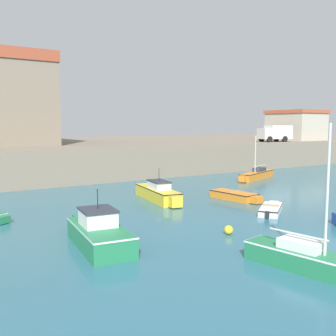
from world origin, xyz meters
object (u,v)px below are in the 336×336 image
at_px(motorboat_yellow_6, 158,193).
at_px(truck_on_quay, 275,133).
at_px(motorboat_green_8, 98,232).
at_px(sailboat_orange_0, 256,175).
at_px(dinghy_white_2, 271,209).
at_px(harbor_shed_mid_row, 296,125).
at_px(sailboat_green_5, 316,261).
at_px(mooring_buoy, 229,230).
at_px(dinghy_orange_3, 235,195).

height_order(motorboat_yellow_6, truck_on_quay, truck_on_quay).
xyz_separation_m(motorboat_green_8, truck_on_quay, (34.17, 20.71, 3.77)).
distance_m(sailboat_orange_0, dinghy_white_2, 15.50).
distance_m(dinghy_white_2, harbor_shed_mid_row, 38.09).
xyz_separation_m(sailboat_green_5, harbor_shed_mid_row, (36.33, 30.86, 4.96)).
relative_size(sailboat_orange_0, harbor_shed_mid_row, 0.88).
xyz_separation_m(mooring_buoy, truck_on_quay, (27.97, 22.46, 4.17)).
xyz_separation_m(motorboat_yellow_6, motorboat_green_8, (-7.93, -7.82, 0.08)).
distance_m(dinghy_white_2, motorboat_yellow_6, 8.19).
distance_m(motorboat_yellow_6, truck_on_quay, 29.49).
relative_size(sailboat_orange_0, mooring_buoy, 13.95).
bearing_deg(motorboat_yellow_6, dinghy_orange_3, -29.95).
bearing_deg(motorboat_green_8, dinghy_white_2, 2.98).
xyz_separation_m(sailboat_green_5, mooring_buoy, (0.75, 5.62, -0.24)).
bearing_deg(sailboat_green_5, dinghy_white_2, 51.59).
height_order(motorboat_green_8, truck_on_quay, truck_on_quay).
bearing_deg(motorboat_yellow_6, mooring_buoy, -100.21).
xyz_separation_m(sailboat_green_5, motorboat_green_8, (-5.45, 7.37, 0.16)).
xyz_separation_m(sailboat_orange_0, truck_on_quay, (12.00, 8.59, 3.95)).
relative_size(mooring_buoy, harbor_shed_mid_row, 0.06).
height_order(motorboat_yellow_6, motorboat_green_8, motorboat_green_8).
height_order(mooring_buoy, harbor_shed_mid_row, harbor_shed_mid_row).
height_order(motorboat_green_8, harbor_shed_mid_row, harbor_shed_mid_row).
bearing_deg(dinghy_orange_3, dinghy_white_2, -103.01).
bearing_deg(dinghy_orange_3, mooring_buoy, -134.31).
xyz_separation_m(dinghy_white_2, motorboat_green_8, (-11.78, -0.61, 0.40)).
bearing_deg(mooring_buoy, motorboat_yellow_6, 79.79).
relative_size(motorboat_yellow_6, motorboat_green_8, 1.11).
bearing_deg(dinghy_white_2, harbor_shed_mid_row, 37.33).
xyz_separation_m(dinghy_orange_3, sailboat_green_5, (-7.35, -12.39, 0.17)).
xyz_separation_m(dinghy_orange_3, motorboat_green_8, (-12.80, -5.01, 0.33)).
xyz_separation_m(motorboat_green_8, harbor_shed_mid_row, (41.79, 23.49, 4.80)).
relative_size(sailboat_orange_0, motorboat_yellow_6, 1.01).
relative_size(sailboat_orange_0, truck_on_quay, 1.37).
relative_size(harbor_shed_mid_row, truck_on_quay, 1.57).
bearing_deg(harbor_shed_mid_row, motorboat_green_8, -150.66).
distance_m(dinghy_white_2, sailboat_green_5, 10.19).
bearing_deg(harbor_shed_mid_row, dinghy_white_2, -142.67).
bearing_deg(sailboat_green_5, truck_on_quay, 44.36).
relative_size(sailboat_green_5, harbor_shed_mid_row, 0.82).
height_order(sailboat_orange_0, truck_on_quay, truck_on_quay).
distance_m(sailboat_green_5, harbor_shed_mid_row, 47.93).
height_order(dinghy_orange_3, harbor_shed_mid_row, harbor_shed_mid_row).
bearing_deg(truck_on_quay, motorboat_green_8, -148.79).
relative_size(sailboat_orange_0, dinghy_orange_3, 1.48).
xyz_separation_m(sailboat_orange_0, dinghy_orange_3, (-9.37, -7.10, -0.14)).
height_order(dinghy_orange_3, sailboat_green_5, sailboat_green_5).
bearing_deg(sailboat_orange_0, motorboat_yellow_6, -163.22).
bearing_deg(motorboat_yellow_6, sailboat_green_5, -99.24).
height_order(sailboat_orange_0, dinghy_orange_3, sailboat_orange_0).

